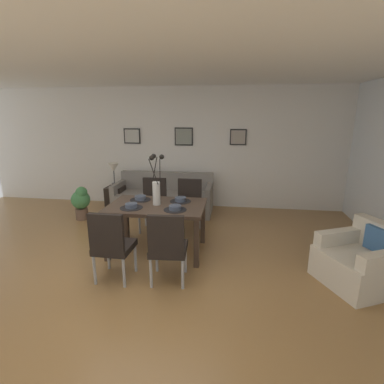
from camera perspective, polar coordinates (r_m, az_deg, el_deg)
The scene contains 25 objects.
ground_plane at distance 3.97m, azimuth -11.88°, elevation -16.07°, with size 9.00×9.00×0.00m, color olive.
back_wall_panel at distance 6.59m, azimuth -2.84°, elevation 8.57°, with size 9.00×0.10×2.60m, color silver.
ceiling_panel at distance 3.84m, azimuth -11.95°, elevation 23.87°, with size 9.00×7.20×0.08m, color white.
dining_table at distance 4.35m, azimuth -6.83°, elevation -3.57°, with size 1.40×0.91×0.74m.
dining_chair_near_left at distance 3.73m, azimuth -15.41°, elevation -9.54°, with size 0.45×0.45×0.92m.
dining_chair_near_right at distance 5.28m, azimuth -7.49°, elevation -1.86°, with size 0.45×0.45×0.92m.
dining_chair_far_left at distance 3.57m, azimuth -4.77°, elevation -10.19°, with size 0.47×0.47×0.92m.
dining_chair_far_right at distance 5.15m, azimuth -0.66°, elevation -2.16°, with size 0.45×0.45×0.92m.
centerpiece_vase at distance 4.25m, azimuth -6.96°, elevation 1.20°, with size 0.21×0.23×0.73m.
placemat_near_left at distance 4.23m, azimuth -11.71°, elevation -3.01°, with size 0.32×0.32×0.01m, color black.
bowl_near_left at distance 4.22m, azimuth -11.74°, elevation -2.53°, with size 0.17×0.17×0.07m.
placemat_near_right at distance 4.60m, azimuth -10.00°, elevation -1.47°, with size 0.32×0.32×0.01m, color black.
bowl_near_right at distance 4.59m, azimuth -10.02°, elevation -1.03°, with size 0.17×0.17×0.07m.
placemat_far_left at distance 4.06m, azimuth -3.30°, elevation -3.46°, with size 0.32×0.32×0.01m, color black.
bowl_far_left at distance 4.05m, azimuth -3.31°, elevation -2.96°, with size 0.17×0.17×0.07m.
placemat_far_right at distance 4.45m, azimuth -2.26°, elevation -1.82°, with size 0.32×0.32×0.01m, color black.
bowl_far_right at distance 4.44m, azimuth -2.26°, elevation -1.36°, with size 0.17×0.17×0.07m.
sofa at distance 6.29m, azimuth -5.44°, elevation -1.28°, with size 2.04×0.84×0.80m.
side_table at distance 6.55m, azimuth -14.63°, elevation -1.22°, with size 0.36×0.36×0.52m, color black.
table_lamp at distance 6.41m, azimuth -14.99°, elevation 4.22°, with size 0.22×0.22×0.51m.
armchair at distance 4.19m, azimuth 30.17°, elevation -11.70°, with size 1.06×1.06×0.75m.
framed_picture_left at distance 6.77m, azimuth -11.57°, elevation 10.62°, with size 0.37×0.03×0.33m.
framed_picture_center at distance 6.47m, azimuth -1.61°, elevation 10.72°, with size 0.40×0.03×0.38m.
framed_picture_right at distance 6.38m, azimuth 8.96°, elevation 10.49°, with size 0.35×0.03×0.33m.
potted_plant at distance 6.15m, azimuth -20.78°, elevation -1.68°, with size 0.36×0.36×0.67m.
Camera 1 is at (1.25, -3.18, 2.02)m, focal length 27.43 mm.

